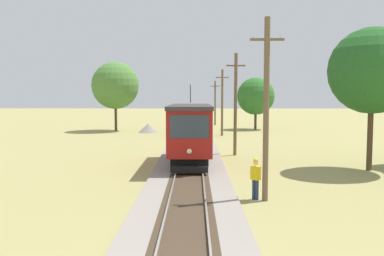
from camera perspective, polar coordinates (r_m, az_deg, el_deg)
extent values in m
cube|color=maroon|center=(25.97, -0.25, -0.16)|extent=(2.50, 8.00, 2.60)
cube|color=#383333|center=(25.89, -0.25, 2.95)|extent=(2.60, 8.32, 0.22)
cube|color=black|center=(26.15, -0.25, -3.61)|extent=(2.10, 7.04, 0.44)
cube|color=#2D3842|center=(21.93, -0.38, 0.20)|extent=(2.10, 0.03, 1.25)
cube|color=#2D3842|center=(25.96, 2.54, 0.64)|extent=(0.02, 6.72, 1.04)
sphere|color=#F4EAB2|center=(22.02, -0.38, -3.23)|extent=(0.28, 0.28, 0.28)
cylinder|color=black|center=(27.48, -0.21, 4.74)|extent=(0.05, 1.67, 1.19)
cube|color=black|center=(22.03, -0.38, -5.73)|extent=(2.00, 0.36, 0.32)
cylinder|color=black|center=(23.93, -0.31, -4.37)|extent=(1.54, 0.80, 0.80)
cylinder|color=black|center=(28.36, -0.20, -2.97)|extent=(1.54, 0.80, 0.80)
cube|color=brown|center=(45.97, 0.05, 1.25)|extent=(2.40, 5.20, 1.70)
cube|color=black|center=(46.05, 0.05, -0.09)|extent=(2.02, 4.78, 0.38)
cylinder|color=black|center=(44.49, 0.03, -0.25)|extent=(1.54, 0.76, 0.76)
cylinder|color=black|center=(47.60, 0.06, 0.06)|extent=(1.54, 0.76, 0.76)
cylinder|color=brown|center=(17.37, 10.20, 2.42)|extent=(0.24, 0.24, 7.62)
cube|color=brown|center=(17.51, 10.34, 11.93)|extent=(1.40, 0.10, 0.10)
cylinder|color=silver|center=(17.44, 8.52, 12.32)|extent=(0.08, 0.08, 0.10)
cylinder|color=silver|center=(17.62, 12.15, 12.18)|extent=(0.08, 0.08, 0.10)
cylinder|color=brown|center=(30.32, 6.02, 3.20)|extent=(0.24, 0.51, 7.46)
cube|color=brown|center=(30.38, 6.06, 8.55)|extent=(1.40, 0.10, 0.10)
cylinder|color=silver|center=(30.34, 5.02, 8.75)|extent=(0.08, 0.08, 0.10)
cylinder|color=silver|center=(30.45, 7.11, 8.72)|extent=(0.08, 0.08, 0.10)
cylinder|color=brown|center=(45.06, 4.19, 3.49)|extent=(0.24, 0.38, 7.20)
cube|color=brown|center=(45.09, 4.21, 6.97)|extent=(1.40, 0.10, 0.10)
cylinder|color=silver|center=(45.06, 3.51, 7.10)|extent=(0.08, 0.08, 0.10)
cylinder|color=silver|center=(45.13, 4.91, 7.09)|extent=(0.08, 0.08, 0.10)
cylinder|color=brown|center=(60.97, 3.21, 3.46)|extent=(0.24, 0.37, 6.54)
cube|color=brown|center=(60.97, 3.22, 5.79)|extent=(1.40, 0.10, 0.10)
cylinder|color=silver|center=(60.95, 2.70, 5.89)|extent=(0.08, 0.08, 0.10)
cylinder|color=silver|center=(61.00, 3.74, 5.88)|extent=(0.08, 0.08, 0.10)
cone|color=gray|center=(49.29, -6.07, 0.00)|extent=(2.37, 2.37, 1.08)
cylinder|color=navy|center=(17.97, 8.54, -8.37)|extent=(0.15, 0.15, 0.86)
cylinder|color=navy|center=(17.87, 8.95, -8.45)|extent=(0.15, 0.15, 0.86)
cube|color=yellow|center=(17.77, 8.77, -6.15)|extent=(0.44, 0.44, 0.58)
sphere|color=beige|center=(17.70, 8.79, -4.78)|extent=(0.22, 0.22, 0.22)
sphere|color=yellow|center=(17.68, 8.79, -4.46)|extent=(0.21, 0.21, 0.21)
cylinder|color=#4C3823|center=(52.15, -10.47, 1.50)|extent=(0.32, 0.32, 3.44)
sphere|color=#4C7F38|center=(52.10, -10.54, 5.80)|extent=(5.83, 5.83, 5.83)
cylinder|color=#4C3823|center=(54.17, 8.75, 1.14)|extent=(0.32, 0.32, 2.50)
sphere|color=#2D6B28|center=(54.07, 8.79, 4.38)|extent=(4.83, 4.83, 4.83)
cylinder|color=#4C3823|center=(26.44, 23.35, -1.13)|extent=(0.32, 0.32, 3.97)
sphere|color=#235B23|center=(26.36, 23.62, 7.27)|extent=(5.03, 5.03, 5.03)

